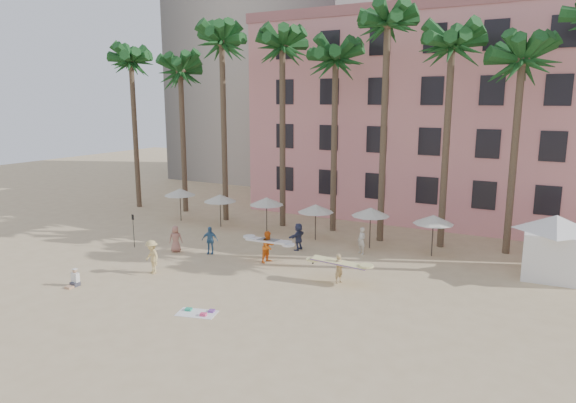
% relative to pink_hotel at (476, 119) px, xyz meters
% --- Properties ---
extents(ground, '(120.00, 120.00, 0.00)m').
position_rel_pink_hotel_xyz_m(ground, '(-7.00, -26.00, -8.00)').
color(ground, '#D1B789').
rests_on(ground, ground).
extents(pink_hotel, '(35.00, 14.00, 16.00)m').
position_rel_pink_hotel_xyz_m(pink_hotel, '(0.00, 0.00, 0.00)').
color(pink_hotel, pink).
rests_on(pink_hotel, ground).
extents(palm_row, '(44.40, 5.40, 16.30)m').
position_rel_pink_hotel_xyz_m(palm_row, '(-6.49, -11.00, 4.97)').
color(palm_row, brown).
rests_on(palm_row, ground).
extents(umbrella_row, '(22.50, 2.70, 2.73)m').
position_rel_pink_hotel_xyz_m(umbrella_row, '(-10.00, -13.50, -5.67)').
color(umbrella_row, '#332B23').
rests_on(umbrella_row, ground).
extents(cabana, '(4.75, 4.75, 3.50)m').
position_rel_pink_hotel_xyz_m(cabana, '(6.69, -14.14, -5.93)').
color(cabana, white).
rests_on(cabana, ground).
extents(beach_towel, '(2.00, 1.44, 0.14)m').
position_rel_pink_hotel_xyz_m(beach_towel, '(-7.30, -27.34, -7.97)').
color(beach_towel, white).
rests_on(beach_towel, ground).
extents(carrier_yellow, '(3.00, 1.12, 1.60)m').
position_rel_pink_hotel_xyz_m(carrier_yellow, '(-3.21, -20.56, -7.08)').
color(carrier_yellow, tan).
rests_on(carrier_yellow, ground).
extents(carrier_white, '(3.08, 1.18, 1.91)m').
position_rel_pink_hotel_xyz_m(carrier_white, '(-8.33, -19.33, -6.99)').
color(carrier_white, orange).
rests_on(carrier_white, ground).
extents(beachgoers, '(11.47, 10.03, 1.93)m').
position_rel_pink_hotel_xyz_m(beachgoers, '(-10.93, -19.83, -7.10)').
color(beachgoers, '#D8BB73').
rests_on(beachgoers, ground).
extents(paddle, '(0.18, 0.04, 2.23)m').
position_rel_pink_hotel_xyz_m(paddle, '(-17.71, -20.89, -6.59)').
color(paddle, black).
rests_on(paddle, ground).
extents(seated_man, '(0.41, 0.72, 0.93)m').
position_rel_pink_hotel_xyz_m(seated_man, '(-15.18, -27.67, -7.68)').
color(seated_man, '#3F3F4C').
rests_on(seated_man, ground).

